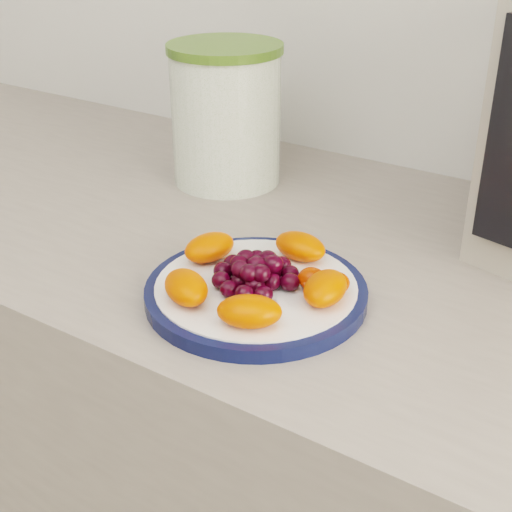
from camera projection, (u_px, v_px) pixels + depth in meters
The scene contains 5 objects.
plate_rim at pixel (256, 292), 0.74m from camera, with size 0.23×0.23×0.01m, color #0B133A.
plate_face at pixel (256, 292), 0.73m from camera, with size 0.21×0.21×0.02m, color white.
canister at pixel (226, 119), 0.99m from camera, with size 0.15×0.15×0.18m, color #40661A.
canister_lid at pixel (225, 48), 0.95m from camera, with size 0.16×0.16×0.01m, color #496A23.
fruit_plate at pixel (258, 274), 0.72m from camera, with size 0.20×0.20×0.03m.
Camera 1 is at (0.31, 0.52, 1.28)m, focal length 50.00 mm.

